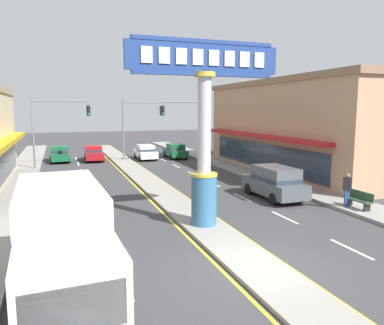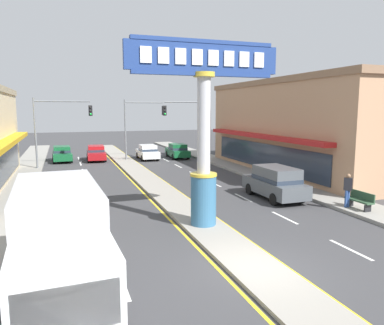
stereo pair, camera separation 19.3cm
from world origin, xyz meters
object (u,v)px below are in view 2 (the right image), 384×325
Objects in this scene: traffic_light_right_side at (193,119)px; street_bench at (360,200)px; sedan_kerb_right at (148,152)px; storefront_right at (314,126)px; traffic_light_left_side at (57,121)px; box_truck_near_right_lane at (60,243)px; sedan_mid_left_lane at (62,154)px; district_sign at (204,131)px; traffic_light_median_far at (140,119)px; suv_far_right_lane at (275,182)px; sedan_far_left_oncoming at (178,151)px; pedestrian_near_kerb at (348,188)px; sedan_near_left_lane at (96,153)px.

traffic_light_right_side reaches higher than street_bench.
traffic_light_right_side is 1.43× the size of sedan_kerb_right.
storefront_right is 11.14m from traffic_light_right_side.
traffic_light_left_side is 10.11m from sedan_kerb_right.
traffic_light_left_side reaches higher than sedan_kerb_right.
box_truck_near_right_lane reaches higher than sedan_kerb_right.
storefront_right reaches higher than sedan_mid_left_lane.
district_sign reaches higher than sedan_mid_left_lane.
traffic_light_median_far reaches higher than sedan_mid_left_lane.
suv_far_right_lane reaches higher than street_bench.
sedan_far_left_oncoming is (5.89, 23.24, -3.50)m from district_sign.
pedestrian_near_kerb is (2.13, -3.49, 0.19)m from suv_far_right_lane.
box_truck_near_right_lane is at bearing -89.49° from traffic_light_left_side.
sedan_near_left_lane is 26.13m from pedestrian_near_kerb.
box_truck_near_right_lane is 1.60× the size of sedan_mid_left_lane.
suv_far_right_lane is 4.10m from pedestrian_near_kerb.
sedan_near_left_lane is at bearing 112.58° from suv_far_right_lane.
storefront_right is 12.76× the size of street_bench.
sedan_far_left_oncoming is 23.70m from street_bench.
traffic_light_right_side is 3.52× the size of pedestrian_near_kerb.
pedestrian_near_kerb is at bearing -84.73° from sedan_far_left_oncoming.
sedan_mid_left_lane is (0.07, 29.34, -0.91)m from box_truck_near_right_lane.
traffic_light_right_side is 0.89× the size of box_truck_near_right_lane.
box_truck_near_right_lane is at bearing -105.60° from traffic_light_median_far.
storefront_right is 16.89m from sedan_kerb_right.
storefront_right is at bearing 38.52° from district_sign.
storefront_right is 3.29× the size of traffic_light_median_far.
sedan_far_left_oncoming is at bearing 93.88° from traffic_light_right_side.
sedan_near_left_lane is (-2.59, 24.02, -3.50)m from district_sign.
pedestrian_near_kerb is (5.43, -23.03, 0.39)m from sedan_kerb_right.
suv_far_right_lane is 2.62× the size of pedestrian_near_kerb.
suv_far_right_lane is 1.06× the size of sedan_mid_left_lane.
sedan_kerb_right is 2.70× the size of street_bench.
sedan_mid_left_lane is (-3.30, 0.44, 0.00)m from sedan_near_left_lane.
sedan_kerb_right is (8.55, 28.05, -0.91)m from box_truck_near_right_lane.
sedan_kerb_right is at bearing 22.73° from traffic_light_left_side.
street_bench is at bearing -83.90° from sedan_far_left_oncoming.
traffic_light_left_side reaches higher than street_bench.
storefront_right is 4.67× the size of sedan_far_left_oncoming.
district_sign is 4.52× the size of pedestrian_near_kerb.
sedan_near_left_lane is at bearing 143.25° from storefront_right.
sedan_mid_left_lane is at bearing 119.98° from street_bench.
sedan_near_left_lane is (-8.76, 5.03, -3.46)m from traffic_light_right_side.
sedan_far_left_oncoming is at bearing 90.01° from suv_far_right_lane.
suv_far_right_lane reaches higher than sedan_near_left_lane.
sedan_mid_left_lane is at bearing 119.51° from suv_far_right_lane.
pedestrian_near_kerb is at bearing -76.74° from sedan_kerb_right.
district_sign reaches higher than traffic_light_right_side.
suv_far_right_lane reaches higher than sedan_kerb_right.
sedan_kerb_right is (8.77, 3.67, -3.46)m from traffic_light_left_side.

